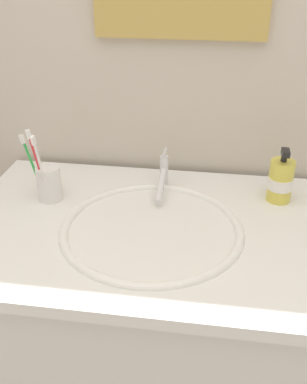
{
  "coord_description": "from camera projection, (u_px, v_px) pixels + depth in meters",
  "views": [
    {
      "loc": [
        0.12,
        -0.95,
        1.46
      ],
      "look_at": [
        -0.02,
        0.01,
        0.92
      ],
      "focal_mm": 42.71,
      "sensor_mm": 36.0,
      "label": 1
    }
  ],
  "objects": [
    {
      "name": "tiled_wall_back",
      "position": [
        180.0,
        45.0,
        1.28
      ],
      "size": [
        2.24,
        0.04,
        2.4
      ],
      "primitive_type": "cube",
      "color": "beige",
      "rests_on": "ground"
    },
    {
      "name": "vanity_counter",
      "position": [
        161.0,
        344.0,
        1.34
      ],
      "size": [
        1.04,
        0.64,
        0.83
      ],
      "color": "silver",
      "rests_on": "ground"
    },
    {
      "name": "sink_basin",
      "position": [
        152.0,
        245.0,
        1.15
      ],
      "size": [
        0.46,
        0.46,
        0.13
      ],
      "color": "white",
      "rests_on": "vanity_counter"
    },
    {
      "name": "faucet",
      "position": [
        163.0,
        176.0,
        1.29
      ],
      "size": [
        0.02,
        0.18,
        0.1
      ],
      "color": "silver",
      "rests_on": "sink_basin"
    },
    {
      "name": "toothbrush_cup",
      "position": [
        49.0,
        183.0,
        1.24
      ],
      "size": [
        0.07,
        0.07,
        0.1
      ],
      "primitive_type": "cylinder",
      "color": "white",
      "rests_on": "vanity_counter"
    },
    {
      "name": "toothbrush_white",
      "position": [
        41.0,
        166.0,
        1.17
      ],
      "size": [
        0.01,
        0.06,
        0.21
      ],
      "color": "white",
      "rests_on": "toothbrush_cup"
    },
    {
      "name": "toothbrush_green",
      "position": [
        31.0,
        162.0,
        1.22
      ],
      "size": [
        0.05,
        0.01,
        0.18
      ],
      "color": "green",
      "rests_on": "toothbrush_cup"
    },
    {
      "name": "toothbrush_red",
      "position": [
        37.0,
        161.0,
        1.2
      ],
      "size": [
        0.04,
        0.02,
        0.2
      ],
      "color": "red",
      "rests_on": "toothbrush_cup"
    },
    {
      "name": "soap_dispenser",
      "position": [
        281.0,
        181.0,
        1.23
      ],
      "size": [
        0.07,
        0.07,
        0.15
      ],
      "color": "#DBCC4C",
      "rests_on": "vanity_counter"
    }
  ]
}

